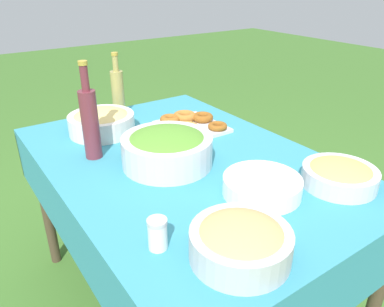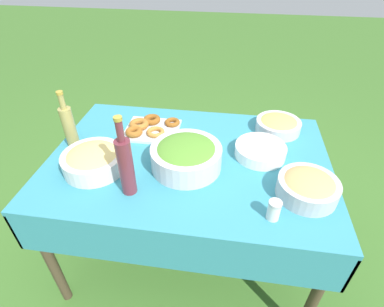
{
  "view_description": "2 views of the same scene",
  "coord_description": "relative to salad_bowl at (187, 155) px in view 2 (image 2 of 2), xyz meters",
  "views": [
    {
      "loc": [
        1.09,
        -0.71,
        1.42
      ],
      "look_at": [
        0.05,
        0.0,
        0.81
      ],
      "focal_mm": 35.0,
      "sensor_mm": 36.0,
      "label": 1
    },
    {
      "loc": [
        0.19,
        -1.19,
        1.69
      ],
      "look_at": [
        0.02,
        -0.04,
        0.82
      ],
      "focal_mm": 28.0,
      "sensor_mm": 36.0,
      "label": 2
    }
  ],
  "objects": [
    {
      "name": "ground_plane",
      "position": [
        -0.0,
        0.07,
        -0.84
      ],
      "size": [
        14.0,
        14.0,
        0.0
      ],
      "primitive_type": "plane",
      "color": "#3D6B28"
    },
    {
      "name": "picnic_table",
      "position": [
        -0.0,
        0.07,
        -0.16
      ],
      "size": [
        1.41,
        0.96,
        0.77
      ],
      "color": "teal",
      "rests_on": "ground_plane"
    },
    {
      "name": "salad_bowl",
      "position": [
        0.0,
        0.0,
        0.0
      ],
      "size": [
        0.34,
        0.34,
        0.13
      ],
      "color": "silver",
      "rests_on": "picnic_table"
    },
    {
      "name": "pasta_bowl",
      "position": [
        -0.44,
        -0.08,
        -0.01
      ],
      "size": [
        0.29,
        0.29,
        0.11
      ],
      "color": "silver",
      "rests_on": "picnic_table"
    },
    {
      "name": "donut_platter",
      "position": [
        -0.26,
        0.29,
        -0.05
      ],
      "size": [
        0.31,
        0.27,
        0.05
      ],
      "color": "silver",
      "rests_on": "picnic_table"
    },
    {
      "name": "plate_stack",
      "position": [
        0.35,
        0.14,
        -0.04
      ],
      "size": [
        0.26,
        0.26,
        0.06
      ],
      "color": "white",
      "rests_on": "picnic_table"
    },
    {
      "name": "olive_oil_bottle",
      "position": [
        -0.63,
        0.09,
        0.05
      ],
      "size": [
        0.06,
        0.06,
        0.31
      ],
      "color": "#998E4C",
      "rests_on": "picnic_table"
    },
    {
      "name": "wine_bottle",
      "position": [
        -0.22,
        -0.2,
        0.08
      ],
      "size": [
        0.07,
        0.07,
        0.38
      ],
      "color": "maroon",
      "rests_on": "picnic_table"
    },
    {
      "name": "bread_bowl",
      "position": [
        0.54,
        -0.12,
        -0.02
      ],
      "size": [
        0.26,
        0.26,
        0.1
      ],
      "color": "#B2B7BC",
      "rests_on": "picnic_table"
    },
    {
      "name": "fruit_bowl",
      "position": [
        0.46,
        0.4,
        -0.03
      ],
      "size": [
        0.25,
        0.25,
        0.08
      ],
      "color": "silver",
      "rests_on": "picnic_table"
    },
    {
      "name": "salt_shaker",
      "position": [
        0.39,
        -0.27,
        -0.02
      ],
      "size": [
        0.05,
        0.05,
        0.09
      ],
      "color": "white",
      "rests_on": "picnic_table"
    }
  ]
}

